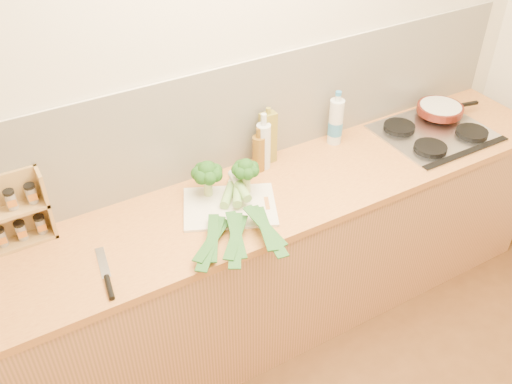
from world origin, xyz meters
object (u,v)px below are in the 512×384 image
(chefs_knife, at_px, (108,281))
(skillet, at_px, (441,109))
(chopping_board, at_px, (230,207))
(gas_hob, at_px, (436,132))
(spice_rack, at_px, (15,214))

(chefs_knife, bearing_deg, skillet, 16.52)
(chopping_board, height_order, skillet, skillet)
(gas_hob, relative_size, spice_rack, 1.80)
(chefs_knife, relative_size, spice_rack, 0.97)
(gas_hob, distance_m, skillet, 0.19)
(chopping_board, xyz_separation_m, spice_rack, (-0.86, 0.25, 0.13))
(chopping_board, height_order, spice_rack, spice_rack)
(chopping_board, xyz_separation_m, skillet, (1.41, 0.12, 0.05))
(gas_hob, relative_size, chopping_board, 1.39)
(gas_hob, xyz_separation_m, chopping_board, (-1.26, -0.00, -0.01))
(skillet, bearing_deg, gas_hob, -128.64)
(chefs_knife, bearing_deg, spice_rack, 126.80)
(chopping_board, xyz_separation_m, chefs_knife, (-0.63, -0.17, 0.00))
(gas_hob, bearing_deg, chopping_board, -179.88)
(gas_hob, relative_size, skillet, 1.56)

